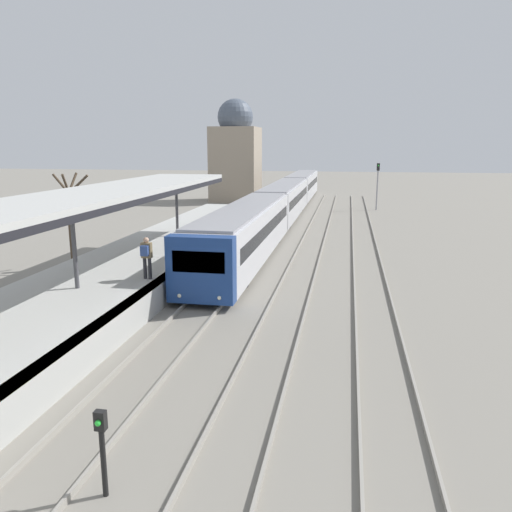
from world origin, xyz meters
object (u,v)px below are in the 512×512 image
at_px(signal_post_near, 102,444).
at_px(signal_mast_far, 378,180).
at_px(person_on_platform, 146,255).
at_px(train_near, 284,199).

xyz_separation_m(signal_post_near, signal_mast_far, (6.88, 42.69, 1.83)).
bearing_deg(signal_mast_far, person_on_platform, -108.02).
relative_size(train_near, signal_mast_far, 11.17).
relative_size(signal_post_near, signal_mast_far, 0.37).
xyz_separation_m(person_on_platform, signal_post_near, (3.54, -10.66, -0.97)).
distance_m(train_near, signal_mast_far, 11.02).
bearing_deg(train_near, signal_post_near, -87.90).
bearing_deg(signal_post_near, person_on_platform, 108.39).
distance_m(signal_post_near, signal_mast_far, 43.28).
height_order(person_on_platform, signal_mast_far, signal_mast_far).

